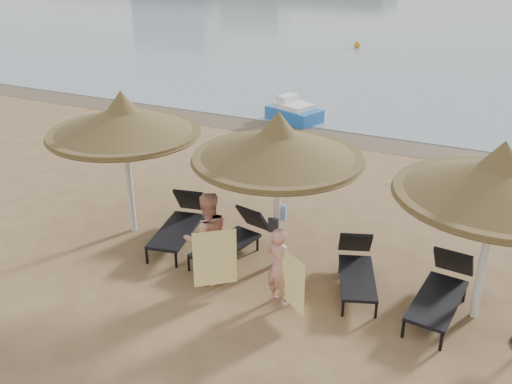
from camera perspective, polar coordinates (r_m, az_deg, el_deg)
ground at (r=10.86m, az=-2.08°, el=-9.96°), size 160.00×160.00×0.00m
wet_sand_strip at (r=18.86m, az=11.11°, el=4.97°), size 200.00×1.60×0.01m
palapa_left at (r=12.29m, az=-13.13°, el=6.89°), size 3.25×3.25×3.22m
palapa_center at (r=10.55m, az=2.21°, el=4.67°), size 3.25×3.25×3.23m
palapa_right at (r=9.75m, az=23.09°, el=1.08°), size 3.28×3.28×3.25m
lounger_far_left at (r=12.51m, az=-7.53°, el=-2.97°), size 1.09×2.20×0.94m
lounger_near_left at (r=11.84m, az=-2.22°, el=-4.57°), size 1.06×2.05×0.88m
lounger_near_right at (r=11.02m, az=10.03°, el=-7.42°), size 1.23×2.00×0.85m
lounger_far_right at (r=10.70m, az=18.12°, el=-9.20°), size 0.91×2.15×0.93m
person_left at (r=10.67m, az=-4.91°, el=-3.95°), size 1.16×1.15×2.15m
person_right at (r=10.10m, az=2.35°, el=-6.87°), size 0.94×0.77×1.77m
towel_left at (r=10.40m, az=-4.13°, el=-6.62°), size 0.64×0.52×1.12m
towel_right at (r=9.90m, az=3.65°, el=-8.91°), size 0.61×0.42×1.01m
bag_patterned at (r=11.27m, az=2.45°, el=-1.96°), size 0.28×0.13×0.34m
bag_dark at (r=11.06m, az=1.75°, el=-3.36°), size 0.21×0.09×0.29m
pedal_boat at (r=20.64m, az=3.79°, el=8.00°), size 2.16×1.71×0.88m
buoy_left at (r=35.14m, az=10.10°, el=14.31°), size 0.41×0.41×0.41m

